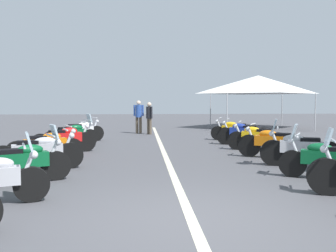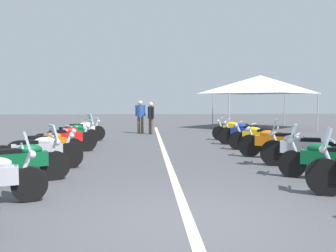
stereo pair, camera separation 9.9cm
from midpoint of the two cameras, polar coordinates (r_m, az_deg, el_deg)
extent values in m
plane|color=#4C4C51|center=(5.56, 3.07, -14.08)|extent=(80.00, 80.00, 0.00)
cube|color=beige|center=(10.93, -0.49, -5.05)|extent=(24.89, 0.16, 0.01)
cylinder|color=black|center=(6.80, -20.55, -8.35)|extent=(0.33, 0.61, 0.60)
cylinder|color=silver|center=(6.74, -21.12, -5.87)|extent=(0.16, 0.30, 0.58)
cylinder|color=silver|center=(6.68, -21.54, -2.84)|extent=(0.60, 0.25, 0.04)
sphere|color=silver|center=(6.71, -20.23, -4.16)|extent=(0.14, 0.14, 0.14)
cube|color=silver|center=(6.68, -20.87, -2.22)|extent=(0.38, 0.24, 0.32)
cylinder|color=black|center=(8.43, -17.07, -5.80)|extent=(0.41, 0.62, 0.63)
cube|color=#0C592D|center=(8.26, -21.84, -4.85)|extent=(0.74, 1.08, 0.30)
ellipsoid|color=#0C592D|center=(8.26, -20.64, -3.42)|extent=(0.47, 0.58, 0.22)
cube|color=black|center=(8.20, -23.39, -3.69)|extent=(0.45, 0.55, 0.12)
cylinder|color=silver|center=(8.37, -17.51, -3.81)|extent=(0.20, 0.29, 0.58)
cylinder|color=silver|center=(8.32, -17.83, -1.36)|extent=(0.57, 0.32, 0.04)
sphere|color=silver|center=(8.37, -16.81, -2.41)|extent=(0.14, 0.14, 0.14)
cube|color=silver|center=(8.33, -17.30, -0.86)|extent=(0.38, 0.27, 0.32)
cylinder|color=black|center=(9.76, -15.02, -4.36)|extent=(0.36, 0.66, 0.65)
cylinder|color=black|center=(9.64, -24.19, -4.68)|extent=(0.36, 0.66, 0.65)
cube|color=silver|center=(9.64, -19.60, -3.48)|extent=(0.67, 1.20, 0.30)
ellipsoid|color=silver|center=(9.64, -18.56, -2.26)|extent=(0.42, 0.58, 0.22)
cube|color=black|center=(9.61, -20.94, -2.45)|extent=(0.41, 0.54, 0.12)
cylinder|color=silver|center=(9.71, -15.41, -2.63)|extent=(0.17, 0.30, 0.58)
cylinder|color=silver|center=(9.67, -15.68, -0.51)|extent=(0.60, 0.25, 0.04)
sphere|color=silver|center=(9.70, -14.79, -1.43)|extent=(0.14, 0.14, 0.14)
cylinder|color=silver|center=(9.84, -22.36, -5.04)|extent=(0.26, 0.54, 0.08)
cylinder|color=black|center=(11.32, -14.70, -3.33)|extent=(0.41, 0.60, 0.61)
cylinder|color=black|center=(10.97, -22.35, -3.73)|extent=(0.41, 0.60, 0.61)
cube|color=orange|center=(11.10, -18.49, -2.61)|extent=(0.79, 1.15, 0.30)
ellipsoid|color=orange|center=(11.12, -17.61, -1.54)|extent=(0.47, 0.58, 0.22)
cube|color=black|center=(11.03, -19.62, -1.74)|extent=(0.46, 0.55, 0.12)
cylinder|color=silver|center=(11.27, -15.02, -1.83)|extent=(0.20, 0.29, 0.58)
cylinder|color=silver|center=(11.23, -15.25, -0.01)|extent=(0.57, 0.33, 0.04)
sphere|color=silver|center=(11.28, -14.51, -0.79)|extent=(0.14, 0.14, 0.14)
cylinder|color=silver|center=(11.21, -20.95, -4.00)|extent=(0.33, 0.52, 0.08)
cylinder|color=black|center=(12.82, -12.63, -2.33)|extent=(0.42, 0.65, 0.66)
cylinder|color=black|center=(12.45, -19.10, -2.64)|extent=(0.42, 0.65, 0.66)
cube|color=red|center=(12.59, -15.83, -1.67)|extent=(0.75, 1.13, 0.30)
ellipsoid|color=red|center=(12.62, -15.06, -0.73)|extent=(0.47, 0.58, 0.22)
cube|color=black|center=(12.52, -16.82, -0.89)|extent=(0.45, 0.55, 0.12)
cylinder|color=silver|center=(12.77, -12.91, -1.00)|extent=(0.19, 0.29, 0.58)
cylinder|color=silver|center=(12.74, -13.10, 0.61)|extent=(0.57, 0.31, 0.04)
sphere|color=silver|center=(12.79, -12.45, -0.09)|extent=(0.14, 0.14, 0.14)
cylinder|color=silver|center=(12.69, -17.95, -2.94)|extent=(0.32, 0.53, 0.08)
cylinder|color=black|center=(14.56, -12.04, -1.66)|extent=(0.42, 0.60, 0.61)
cylinder|color=black|center=(14.11, -17.53, -1.94)|extent=(0.42, 0.60, 0.61)
cube|color=#0C592D|center=(14.30, -14.75, -1.08)|extent=(0.78, 1.10, 0.30)
ellipsoid|color=#0C592D|center=(14.34, -14.09, -0.26)|extent=(0.48, 0.58, 0.22)
cube|color=black|center=(14.22, -15.61, -0.40)|extent=(0.46, 0.55, 0.12)
cylinder|color=silver|center=(14.51, -12.28, -0.50)|extent=(0.20, 0.29, 0.58)
cylinder|color=silver|center=(14.48, -12.45, 0.92)|extent=(0.56, 0.34, 0.04)
sphere|color=silver|center=(14.54, -11.88, 0.31)|extent=(0.14, 0.14, 0.14)
cylinder|color=silver|center=(14.37, -16.61, -2.19)|extent=(0.34, 0.52, 0.08)
cube|color=silver|center=(14.50, -12.15, 1.20)|extent=(0.37, 0.28, 0.32)
cylinder|color=black|center=(15.99, -11.08, -1.10)|extent=(0.45, 0.62, 0.64)
cylinder|color=black|center=(15.48, -15.88, -1.35)|extent=(0.45, 0.62, 0.64)
cube|color=white|center=(15.71, -13.45, -0.57)|extent=(0.79, 1.07, 0.30)
ellipsoid|color=white|center=(15.76, -12.85, 0.18)|extent=(0.49, 0.58, 0.22)
cube|color=black|center=(15.61, -14.21, 0.05)|extent=(0.47, 0.55, 0.12)
cylinder|color=silver|center=(15.94, -11.29, -0.04)|extent=(0.21, 0.28, 0.58)
cylinder|color=silver|center=(15.91, -11.44, 1.25)|extent=(0.55, 0.35, 0.04)
sphere|color=silver|center=(15.98, -10.94, 0.69)|extent=(0.14, 0.14, 0.14)
cylinder|color=silver|center=(15.75, -15.11, -1.59)|extent=(0.35, 0.51, 0.08)
cylinder|color=black|center=(7.37, 22.66, -7.13)|extent=(0.36, 0.69, 0.68)
cylinder|color=silver|center=(7.33, 23.20, -4.83)|extent=(0.16, 0.30, 0.58)
cylinder|color=silver|center=(7.29, 23.58, -2.03)|extent=(0.60, 0.24, 0.04)
sphere|color=silver|center=(7.28, 22.38, -3.27)|extent=(0.14, 0.14, 0.14)
cube|color=silver|center=(7.27, 22.98, -1.48)|extent=(0.38, 0.23, 0.32)
cylinder|color=black|center=(8.82, 18.20, -5.47)|extent=(0.42, 0.60, 0.60)
cube|color=#0C592D|center=(8.74, 23.03, -4.49)|extent=(0.79, 1.11, 0.30)
ellipsoid|color=#0C592D|center=(8.72, 21.88, -3.15)|extent=(0.48, 0.58, 0.22)
cylinder|color=silver|center=(8.77, 18.63, -3.56)|extent=(0.20, 0.29, 0.58)
cylinder|color=silver|center=(8.72, 18.95, -1.22)|extent=(0.56, 0.34, 0.04)
sphere|color=silver|center=(8.76, 17.95, -2.23)|extent=(0.14, 0.14, 0.14)
cube|color=silver|center=(8.73, 18.44, -0.75)|extent=(0.37, 0.28, 0.32)
cylinder|color=black|center=(10.18, 15.51, -3.96)|extent=(0.37, 0.69, 0.68)
cylinder|color=black|center=(10.25, 23.13, -4.08)|extent=(0.37, 0.69, 0.68)
cube|color=silver|center=(10.17, 19.35, -3.02)|extent=(0.62, 1.06, 0.30)
ellipsoid|color=silver|center=(10.14, 18.36, -1.88)|extent=(0.42, 0.58, 0.22)
cube|color=black|center=(10.16, 20.62, -2.04)|extent=(0.41, 0.54, 0.12)
cylinder|color=silver|center=(10.14, 15.88, -2.29)|extent=(0.17, 0.30, 0.58)
cylinder|color=silver|center=(10.11, 16.14, -0.26)|extent=(0.60, 0.25, 0.04)
sphere|color=silver|center=(10.12, 15.28, -1.15)|extent=(0.14, 0.14, 0.14)
cylinder|color=silver|center=(10.06, 21.69, -4.78)|extent=(0.27, 0.54, 0.08)
cube|color=silver|center=(10.10, 15.70, 0.14)|extent=(0.38, 0.24, 0.32)
cylinder|color=black|center=(11.57, 12.07, -2.95)|extent=(0.45, 0.66, 0.68)
cylinder|color=black|center=(11.34, 19.26, -3.23)|extent=(0.45, 0.66, 0.68)
cube|color=orange|center=(11.41, 15.65, -2.20)|extent=(0.78, 1.10, 0.30)
ellipsoid|color=orange|center=(11.42, 14.77, -1.17)|extent=(0.48, 0.58, 0.22)
cube|color=black|center=(11.36, 16.76, -1.34)|extent=(0.46, 0.55, 0.12)
cylinder|color=silver|center=(11.52, 12.38, -1.49)|extent=(0.20, 0.29, 0.58)
cylinder|color=silver|center=(11.49, 12.61, 0.30)|extent=(0.56, 0.33, 0.04)
sphere|color=silver|center=(11.53, 11.87, -0.48)|extent=(0.14, 0.14, 0.14)
cylinder|color=silver|center=(11.21, 17.67, -3.80)|extent=(0.33, 0.52, 0.08)
cylinder|color=black|center=(13.14, 10.27, -2.19)|extent=(0.37, 0.65, 0.64)
cylinder|color=black|center=(13.03, 16.28, -2.34)|extent=(0.37, 0.65, 0.64)
cube|color=#EAB214|center=(13.05, 13.28, -1.48)|extent=(0.64, 1.07, 0.30)
ellipsoid|color=#EAB214|center=(13.05, 12.50, -0.59)|extent=(0.43, 0.58, 0.22)
cube|color=black|center=(13.02, 14.25, -0.72)|extent=(0.42, 0.54, 0.12)
cylinder|color=silver|center=(13.10, 10.55, -0.89)|extent=(0.17, 0.30, 0.58)
cylinder|color=silver|center=(13.07, 10.74, 0.67)|extent=(0.59, 0.27, 0.04)
sphere|color=silver|center=(13.10, 10.08, -0.01)|extent=(0.14, 0.14, 0.14)
cylinder|color=silver|center=(12.88, 15.03, -2.82)|extent=(0.28, 0.54, 0.08)
cylinder|color=black|center=(14.60, 8.54, -1.49)|extent=(0.36, 0.68, 0.67)
cylinder|color=black|center=(14.49, 14.15, -1.61)|extent=(0.36, 0.68, 0.67)
cube|color=navy|center=(14.51, 11.35, -0.85)|extent=(0.63, 1.11, 0.30)
ellipsoid|color=navy|center=(14.51, 10.65, -0.05)|extent=(0.42, 0.58, 0.22)
cube|color=black|center=(14.48, 12.22, -0.15)|extent=(0.41, 0.54, 0.12)
cylinder|color=silver|center=(14.56, 8.79, -0.32)|extent=(0.16, 0.30, 0.58)
cylinder|color=silver|center=(14.54, 8.96, 1.09)|extent=(0.60, 0.25, 0.04)
sphere|color=silver|center=(14.56, 8.37, 0.47)|extent=(0.14, 0.14, 0.14)
cylinder|color=silver|center=(14.33, 12.98, -2.06)|extent=(0.26, 0.54, 0.08)
cylinder|color=black|center=(16.16, 7.47, -1.06)|extent=(0.34, 0.62, 0.61)
cylinder|color=black|center=(16.01, 12.54, -1.17)|extent=(0.34, 0.62, 0.61)
cube|color=#EAB214|center=(16.05, 10.00, -0.48)|extent=(0.64, 1.12, 0.30)
ellipsoid|color=#EAB214|center=(16.06, 9.37, 0.24)|extent=(0.42, 0.58, 0.22)
cube|color=black|center=(16.02, 10.79, 0.15)|extent=(0.41, 0.54, 0.12)
cylinder|color=silver|center=(16.13, 7.69, -0.01)|extent=(0.17, 0.30, 0.58)
cylinder|color=silver|center=(16.10, 7.84, 1.27)|extent=(0.60, 0.25, 0.04)
sphere|color=silver|center=(16.13, 7.31, 0.71)|extent=(0.14, 0.14, 0.14)
cylinder|color=silver|center=(15.86, 11.47, -1.54)|extent=(0.26, 0.54, 0.08)
cylinder|color=brown|center=(19.17, -4.38, 0.09)|extent=(0.14, 0.14, 0.84)
cylinder|color=brown|center=(19.21, -4.91, 0.10)|extent=(0.14, 0.14, 0.84)
cylinder|color=#2D51A5|center=(19.15, -4.66, 2.28)|extent=(0.32, 0.32, 0.63)
cylinder|color=#2D51A5|center=(19.11, -4.01, 2.37)|extent=(0.09, 0.09, 0.56)
cylinder|color=#2D51A5|center=(19.19, -5.30, 2.37)|extent=(0.09, 0.09, 0.56)
sphere|color=beige|center=(19.14, -4.66, 3.56)|extent=(0.23, 0.23, 0.23)
cylinder|color=brown|center=(18.79, -3.16, -0.04)|extent=(0.14, 0.14, 0.79)
cylinder|color=brown|center=(18.64, -2.88, -0.08)|extent=(0.14, 0.14, 0.79)
cylinder|color=black|center=(18.68, -3.03, 2.07)|extent=(0.32, 0.32, 0.60)
cylinder|color=black|center=(18.87, -3.36, 2.18)|extent=(0.09, 0.09, 0.54)
cylinder|color=black|center=(18.49, -2.69, 2.14)|extent=(0.09, 0.09, 0.54)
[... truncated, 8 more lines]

